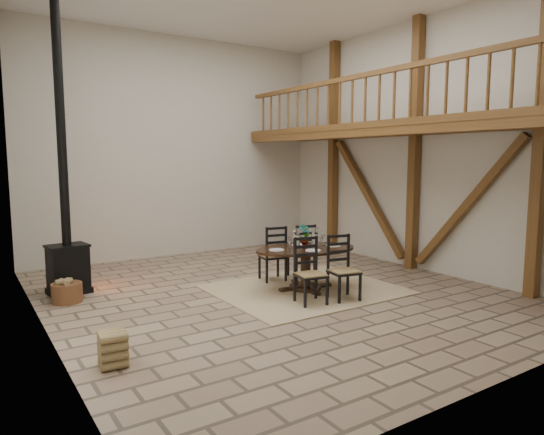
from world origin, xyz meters
TOP-DOWN VIEW (x-y plane):
  - ground at (0.00, 0.00)m, footprint 8.00×8.00m
  - room_shell at (1.19, 0.00)m, footprint 7.02×8.02m
  - rug at (0.55, -0.15)m, footprint 3.00×2.50m
  - dining_table at (0.55, -0.15)m, footprint 1.95×2.13m
  - wood_stove at (-2.88, 1.85)m, footprint 0.70×0.58m
  - log_basket at (-3.01, 1.32)m, footprint 0.46×0.46m
  - log_stack at (-3.06, -1.49)m, footprint 0.31×0.32m

SIDE VIEW (x-z plane):
  - ground at x=0.00m, z-range 0.00..0.00m
  - rug at x=0.55m, z-range 0.00..0.02m
  - log_basket at x=-3.01m, z-range -0.03..0.36m
  - log_stack at x=-3.06m, z-range 0.00..0.39m
  - dining_table at x=0.55m, z-range -0.15..0.99m
  - wood_stove at x=-2.88m, z-range -1.37..3.63m
  - room_shell at x=1.19m, z-range 0.51..5.52m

